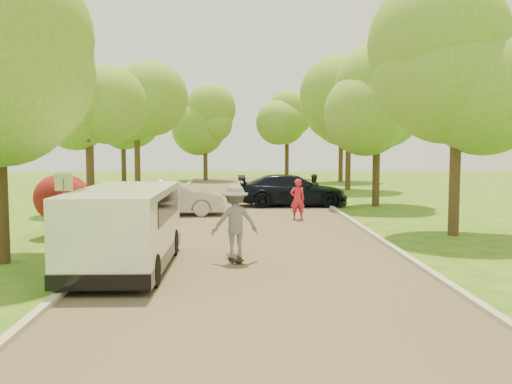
{
  "coord_description": "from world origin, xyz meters",
  "views": [
    {
      "loc": [
        -0.52,
        -13.7,
        3.07
      ],
      "look_at": [
        0.25,
        7.14,
        1.3
      ],
      "focal_mm": 40.0,
      "sensor_mm": 36.0,
      "label": 1
    }
  ],
  "objects": [
    {
      "name": "tree_l_mida",
      "position": [
        -6.3,
        1.0,
        5.17
      ],
      "size": [
        4.71,
        4.6,
        7.39
      ],
      "color": "#382619",
      "rests_on": "ground"
    },
    {
      "name": "tree_r_far",
      "position": [
        7.23,
        24.0,
        5.83
      ],
      "size": [
        5.33,
        5.2,
        8.34
      ],
      "color": "#382619",
      "rests_on": "ground"
    },
    {
      "name": "tree_bg_b",
      "position": [
        8.22,
        32.0,
        5.54
      ],
      "size": [
        5.12,
        5.0,
        7.95
      ],
      "color": "#382619",
      "rests_on": "ground"
    },
    {
      "name": "tree_bg_d",
      "position": [
        4.22,
        36.0,
        5.31
      ],
      "size": [
        5.12,
        5.0,
        7.72
      ],
      "color": "#382619",
      "rests_on": "ground"
    },
    {
      "name": "minivan",
      "position": [
        -3.2,
        0.17,
        1.05
      ],
      "size": [
        2.17,
        5.37,
        1.99
      ],
      "rotation": [
        0.0,
        0.0,
        -0.01
      ],
      "color": "white",
      "rests_on": "ground"
    },
    {
      "name": "tree_l_far",
      "position": [
        -6.39,
        22.0,
        5.47
      ],
      "size": [
        4.92,
        4.8,
        7.79
      ],
      "color": "#382619",
      "rests_on": "ground"
    },
    {
      "name": "tree_bg_a",
      "position": [
        -8.78,
        30.0,
        5.31
      ],
      "size": [
        5.12,
        5.0,
        7.72
      ],
      "color": "#382619",
      "rests_on": "ground"
    },
    {
      "name": "silver_sedan",
      "position": [
        -3.3,
        10.78,
        0.76
      ],
      "size": [
        4.71,
        1.85,
        1.53
      ],
      "primitive_type": "imported",
      "rotation": [
        0.0,
        0.0,
        1.62
      ],
      "color": "#AEAFB3",
      "rests_on": "ground"
    },
    {
      "name": "curb_left",
      "position": [
        -4.05,
        8.0,
        0.06
      ],
      "size": [
        0.18,
        60.0,
        0.12
      ],
      "primitive_type": "cube",
      "color": "#B2AD9E",
      "rests_on": "ground"
    },
    {
      "name": "longboard",
      "position": [
        -0.53,
        0.96,
        0.11
      ],
      "size": [
        0.49,
        1.0,
        0.11
      ],
      "rotation": [
        0.0,
        0.0,
        3.38
      ],
      "color": "black",
      "rests_on": "ground"
    },
    {
      "name": "street_sign",
      "position": [
        -5.8,
        4.0,
        1.56
      ],
      "size": [
        0.55,
        0.06,
        2.17
      ],
      "color": "#59595E",
      "rests_on": "ground"
    },
    {
      "name": "road",
      "position": [
        0.0,
        8.0,
        0.01
      ],
      "size": [
        8.0,
        60.0,
        0.01
      ],
      "primitive_type": "cube",
      "color": "#4C4438",
      "rests_on": "ground"
    },
    {
      "name": "curb_right",
      "position": [
        4.05,
        8.0,
        0.06
      ],
      "size": [
        0.18,
        60.0,
        0.12
      ],
      "primitive_type": "cube",
      "color": "#B2AD9E",
      "rests_on": "ground"
    },
    {
      "name": "red_shrub",
      "position": [
        -6.3,
        5.5,
        1.1
      ],
      "size": [
        1.7,
        1.7,
        1.95
      ],
      "color": "#382619",
      "rests_on": "ground"
    },
    {
      "name": "tree_r_mida",
      "position": [
        7.02,
        5.0,
        5.54
      ],
      "size": [
        5.13,
        5.0,
        7.95
      ],
      "color": "#382619",
      "rests_on": "ground"
    },
    {
      "name": "person_olive",
      "position": [
        3.29,
        13.83,
        0.8
      ],
      "size": [
        0.98,
        0.92,
        1.6
      ],
      "primitive_type": "imported",
      "rotation": [
        0.0,
        0.0,
        3.69
      ],
      "color": "#30321E",
      "rests_on": "ground"
    },
    {
      "name": "tree_r_midb",
      "position": [
        6.6,
        14.0,
        4.88
      ],
      "size": [
        4.51,
        4.4,
        7.01
      ],
      "color": "#382619",
      "rests_on": "ground"
    },
    {
      "name": "tree_l_midb",
      "position": [
        -6.81,
        12.0,
        4.59
      ],
      "size": [
        4.3,
        4.2,
        6.62
      ],
      "color": "#382619",
      "rests_on": "ground"
    },
    {
      "name": "tree_bg_c",
      "position": [
        -2.79,
        34.0,
        5.02
      ],
      "size": [
        4.92,
        4.8,
        7.33
      ],
      "color": "#382619",
      "rests_on": "ground"
    },
    {
      "name": "skateboarder",
      "position": [
        -0.53,
        0.96,
        1.07
      ],
      "size": [
        1.35,
        0.97,
        1.89
      ],
      "primitive_type": "imported",
      "rotation": [
        0.0,
        0.0,
        3.38
      ],
      "color": "slate",
      "rests_on": "longboard"
    },
    {
      "name": "ground",
      "position": [
        0.0,
        0.0,
        0.0
      ],
      "size": [
        100.0,
        100.0,
        0.0
      ],
      "primitive_type": "plane",
      "color": "#285F16",
      "rests_on": "ground"
    },
    {
      "name": "dark_sedan",
      "position": [
        2.3,
        14.13,
        0.78
      ],
      "size": [
        5.39,
        2.22,
        1.56
      ],
      "primitive_type": "imported",
      "rotation": [
        0.0,
        0.0,
        1.56
      ],
      "color": "black",
      "rests_on": "ground"
    },
    {
      "name": "person_striped",
      "position": [
        2.0,
        9.15,
        0.83
      ],
      "size": [
        0.64,
        0.46,
        1.66
      ],
      "primitive_type": "imported",
      "rotation": [
        0.0,
        0.0,
        3.25
      ],
      "color": "red",
      "rests_on": "ground"
    }
  ]
}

